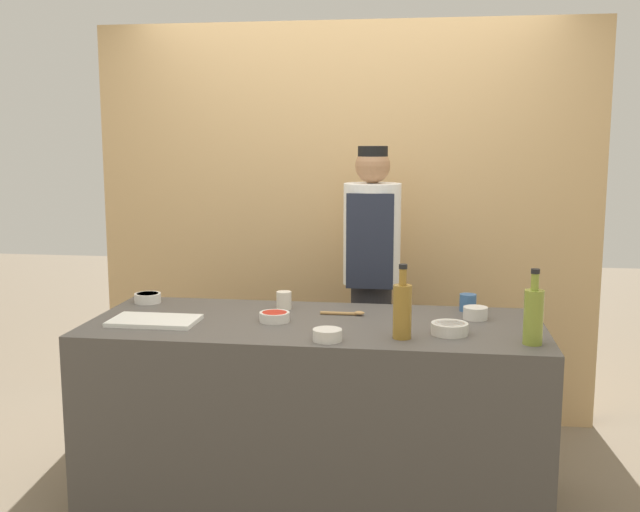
# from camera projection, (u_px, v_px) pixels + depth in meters

# --- Properties ---
(ground_plane) EXTENTS (14.00, 14.00, 0.00)m
(ground_plane) POSITION_uv_depth(u_px,v_px,m) (315.00, 502.00, 3.57)
(ground_plane) COLOR #756651
(cabinet_wall) EXTENTS (3.03, 0.18, 2.40)m
(cabinet_wall) POSITION_uv_depth(u_px,v_px,m) (345.00, 224.00, 4.60)
(cabinet_wall) COLOR tan
(cabinet_wall) RESTS_ON ground_plane
(counter) EXTENTS (2.07, 0.83, 0.89)m
(counter) POSITION_uv_depth(u_px,v_px,m) (315.00, 414.00, 3.50)
(counter) COLOR #514C47
(counter) RESTS_ON ground_plane
(sauce_bowl_red) EXTENTS (0.14, 0.14, 0.04)m
(sauce_bowl_red) POSITION_uv_depth(u_px,v_px,m) (275.00, 316.00, 3.43)
(sauce_bowl_red) COLOR silver
(sauce_bowl_red) RESTS_ON counter
(sauce_bowl_yellow) EXTENTS (0.12, 0.12, 0.05)m
(sauce_bowl_yellow) POSITION_uv_depth(u_px,v_px,m) (327.00, 334.00, 3.11)
(sauce_bowl_yellow) COLOR silver
(sauce_bowl_yellow) RESTS_ON counter
(sauce_bowl_white) EXTENTS (0.11, 0.11, 0.06)m
(sauce_bowl_white) POSITION_uv_depth(u_px,v_px,m) (475.00, 312.00, 3.48)
(sauce_bowl_white) COLOR silver
(sauce_bowl_white) RESTS_ON counter
(sauce_bowl_orange) EXTENTS (0.16, 0.16, 0.05)m
(sauce_bowl_orange) POSITION_uv_depth(u_px,v_px,m) (450.00, 328.00, 3.21)
(sauce_bowl_orange) COLOR silver
(sauce_bowl_orange) RESTS_ON counter
(sauce_bowl_purple) EXTENTS (0.13, 0.13, 0.05)m
(sauce_bowl_purple) POSITION_uv_depth(u_px,v_px,m) (148.00, 297.00, 3.83)
(sauce_bowl_purple) COLOR silver
(sauce_bowl_purple) RESTS_ON counter
(cutting_board) EXTENTS (0.39, 0.24, 0.02)m
(cutting_board) POSITION_uv_depth(u_px,v_px,m) (154.00, 321.00, 3.41)
(cutting_board) COLOR white
(cutting_board) RESTS_ON counter
(bottle_vinegar) EXTENTS (0.08, 0.08, 0.32)m
(bottle_vinegar) POSITION_uv_depth(u_px,v_px,m) (402.00, 310.00, 3.13)
(bottle_vinegar) COLOR olive
(bottle_vinegar) RESTS_ON counter
(bottle_oil) EXTENTS (0.08, 0.08, 0.31)m
(bottle_oil) POSITION_uv_depth(u_px,v_px,m) (533.00, 315.00, 3.04)
(bottle_oil) COLOR olive
(bottle_oil) RESTS_ON counter
(cup_blue) EXTENTS (0.08, 0.08, 0.08)m
(cup_blue) POSITION_uv_depth(u_px,v_px,m) (468.00, 303.00, 3.64)
(cup_blue) COLOR #386093
(cup_blue) RESTS_ON counter
(cup_cream) EXTENTS (0.07, 0.07, 0.09)m
(cup_cream) POSITION_uv_depth(u_px,v_px,m) (284.00, 300.00, 3.68)
(cup_cream) COLOR silver
(cup_cream) RESTS_ON counter
(wooden_spoon) EXTENTS (0.21, 0.04, 0.02)m
(wooden_spoon) POSITION_uv_depth(u_px,v_px,m) (347.00, 313.00, 3.56)
(wooden_spoon) COLOR #B2844C
(wooden_spoon) RESTS_ON counter
(chef_center) EXTENTS (0.32, 0.32, 1.68)m
(chef_center) POSITION_uv_depth(u_px,v_px,m) (371.00, 284.00, 4.16)
(chef_center) COLOR #28282D
(chef_center) RESTS_ON ground_plane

